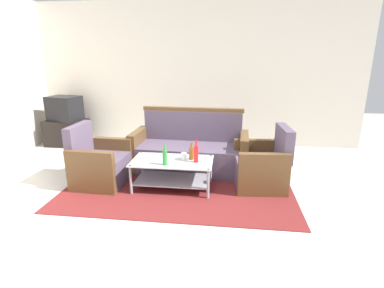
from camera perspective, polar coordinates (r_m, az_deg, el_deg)
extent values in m
plane|color=beige|center=(3.55, -5.03, -13.49)|extent=(14.00, 14.00, 0.00)
cube|color=silver|center=(6.11, 0.74, 13.07)|extent=(6.52, 0.12, 2.80)
cube|color=maroon|center=(4.29, -2.36, -7.80)|extent=(3.12, 2.03, 0.01)
cube|color=#5B4C60|center=(4.72, -0.45, -2.66)|extent=(1.62, 0.76, 0.42)
cube|color=#5B4C60|center=(4.90, 0.17, 3.54)|extent=(1.60, 0.20, 0.48)
cube|color=brown|center=(4.63, 9.86, -2.01)|extent=(0.15, 0.70, 0.62)
cube|color=brown|center=(4.89, -10.20, -0.99)|extent=(0.15, 0.70, 0.62)
cube|color=brown|center=(4.84, 0.17, 6.65)|extent=(1.64, 0.16, 0.06)
cube|color=#5B4C60|center=(4.46, -16.78, -4.70)|extent=(0.68, 0.62, 0.40)
cube|color=#5B4C60|center=(4.48, -20.80, 0.71)|extent=(0.14, 0.60, 0.45)
cube|color=brown|center=(4.71, -15.15, -2.27)|extent=(0.66, 0.12, 0.58)
cube|color=brown|center=(4.16, -18.83, -5.15)|extent=(0.66, 0.12, 0.58)
cube|color=#5B4C60|center=(4.30, 12.69, -5.21)|extent=(0.71, 0.65, 0.40)
cube|color=#5B4C60|center=(4.23, 17.19, 0.17)|extent=(0.17, 0.61, 0.45)
cube|color=brown|center=(3.96, 13.57, -5.77)|extent=(0.67, 0.15, 0.58)
cube|color=brown|center=(4.57, 12.07, -2.63)|extent=(0.67, 0.15, 0.58)
cube|color=silver|center=(4.05, -3.80, -3.26)|extent=(1.10, 0.60, 0.02)
cube|color=#9E9EA5|center=(4.15, -3.73, -6.80)|extent=(1.00, 0.52, 0.02)
cylinder|color=#9E9EA5|center=(4.48, -9.57, -4.14)|extent=(0.04, 0.04, 0.40)
cylinder|color=#9E9EA5|center=(4.30, 3.61, -4.79)|extent=(0.04, 0.04, 0.40)
cylinder|color=#9E9EA5|center=(4.02, -11.67, -6.73)|extent=(0.04, 0.04, 0.40)
cylinder|color=#9E9EA5|center=(3.82, 3.10, -7.62)|extent=(0.04, 0.04, 0.40)
cylinder|color=brown|center=(4.06, -0.11, -1.85)|extent=(0.06, 0.06, 0.17)
cylinder|color=brown|center=(4.02, -0.11, -0.25)|extent=(0.02, 0.02, 0.07)
cylinder|color=red|center=(3.95, 0.80, -2.02)|extent=(0.06, 0.06, 0.21)
cylinder|color=red|center=(3.90, 0.81, 0.11)|extent=(0.02, 0.02, 0.09)
cylinder|color=#2D8C38|center=(3.87, -5.20, -2.62)|extent=(0.06, 0.06, 0.20)
cylinder|color=#2D8C38|center=(3.83, -5.26, -0.64)|extent=(0.02, 0.02, 0.08)
cylinder|color=silver|center=(4.05, -1.53, -2.41)|extent=(0.08, 0.08, 0.10)
cube|color=black|center=(6.62, -22.76, 2.05)|extent=(0.80, 0.50, 0.52)
cube|color=black|center=(6.52, -23.25, 6.30)|extent=(0.69, 0.57, 0.48)
cube|color=black|center=(6.68, -21.92, 6.67)|extent=(0.50, 0.13, 0.36)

